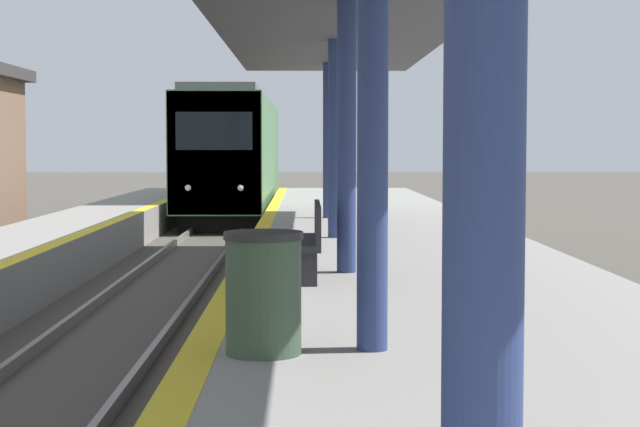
% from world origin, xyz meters
% --- Properties ---
extents(train, '(2.63, 18.36, 4.26)m').
position_xyz_m(train, '(0.00, 37.16, 2.17)').
color(train, black).
rests_on(train, ground).
extents(trash_bin, '(0.62, 0.62, 0.96)m').
position_xyz_m(trash_bin, '(2.17, 6.95, 1.34)').
color(trash_bin, '#384C38').
rests_on(trash_bin, platform_right).
extents(bench, '(0.44, 1.91, 0.92)m').
position_xyz_m(bench, '(2.52, 11.73, 1.35)').
color(bench, '#28282D').
rests_on(bench, platform_right).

